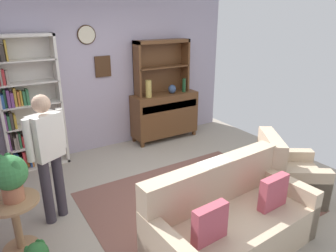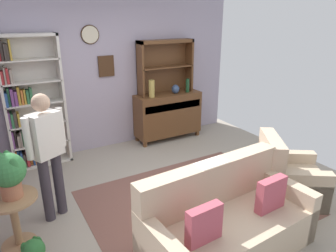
# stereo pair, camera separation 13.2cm
# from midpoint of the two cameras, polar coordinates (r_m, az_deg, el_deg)

# --- Properties ---
(ground_plane) EXTENTS (5.40, 4.60, 0.02)m
(ground_plane) POSITION_cam_midpoint_polar(r_m,az_deg,el_deg) (4.40, 1.06, -12.86)
(ground_plane) COLOR #9E9384
(wall_back) EXTENTS (5.00, 0.09, 2.80)m
(wall_back) POSITION_cam_midpoint_polar(r_m,az_deg,el_deg) (5.71, -10.11, 9.89)
(wall_back) COLOR #A399AD
(wall_back) RESTS_ON ground_plane
(area_rug) EXTENTS (2.70, 2.16, 0.01)m
(area_rug) POSITION_cam_midpoint_polar(r_m,az_deg,el_deg) (4.27, 5.56, -13.81)
(area_rug) COLOR brown
(area_rug) RESTS_ON ground_plane
(bookshelf) EXTENTS (0.90, 0.30, 2.10)m
(bookshelf) POSITION_cam_midpoint_polar(r_m,az_deg,el_deg) (5.31, -23.44, 3.27)
(bookshelf) COLOR silver
(bookshelf) RESTS_ON ground_plane
(sideboard) EXTENTS (1.30, 0.45, 0.92)m
(sideboard) POSITION_cam_midpoint_polar(r_m,az_deg,el_deg) (6.12, 0.59, 2.25)
(sideboard) COLOR brown
(sideboard) RESTS_ON ground_plane
(sideboard_hutch) EXTENTS (1.10, 0.26, 1.00)m
(sideboard_hutch) POSITION_cam_midpoint_polar(r_m,az_deg,el_deg) (5.98, 0.09, 12.16)
(sideboard_hutch) COLOR brown
(sideboard_hutch) RESTS_ON sideboard
(vase_tall) EXTENTS (0.11, 0.11, 0.31)m
(vase_tall) POSITION_cam_midpoint_polar(r_m,az_deg,el_deg) (5.72, -2.37, 6.86)
(vase_tall) COLOR tan
(vase_tall) RESTS_ON sideboard
(vase_round) EXTENTS (0.15, 0.15, 0.17)m
(vase_round) POSITION_cam_midpoint_polar(r_m,az_deg,el_deg) (6.00, 2.01, 6.78)
(vase_round) COLOR #33476B
(vase_round) RESTS_ON sideboard
(bottle_wine) EXTENTS (0.07, 0.07, 0.27)m
(bottle_wine) POSITION_cam_midpoint_polar(r_m,az_deg,el_deg) (6.11, 4.22, 7.45)
(bottle_wine) COLOR #194223
(bottle_wine) RESTS_ON sideboard
(couch_floral) EXTENTS (1.85, 0.95, 0.90)m
(couch_floral) POSITION_cam_midpoint_polar(r_m,az_deg,el_deg) (3.46, 11.68, -17.11)
(couch_floral) COLOR #C6AD8E
(couch_floral) RESTS_ON ground_plane
(armchair_floral) EXTENTS (1.07, 1.06, 0.88)m
(armchair_floral) POSITION_cam_midpoint_polar(r_m,az_deg,el_deg) (4.53, 21.89, -8.99)
(armchair_floral) COLOR #C6AD8E
(armchair_floral) RESTS_ON ground_plane
(plant_stand) EXTENTS (0.52, 0.52, 0.60)m
(plant_stand) POSITION_cam_midpoint_polar(r_m,az_deg,el_deg) (3.72, -25.44, -14.78)
(plant_stand) COLOR #A87F56
(plant_stand) RESTS_ON ground_plane
(potted_plant_large) EXTENTS (0.35, 0.35, 0.48)m
(potted_plant_large) POSITION_cam_midpoint_polar(r_m,az_deg,el_deg) (3.48, -26.37, -7.61)
(potted_plant_large) COLOR #AD6B4C
(potted_plant_large) RESTS_ON plant_stand
(potted_plant_small) EXTENTS (0.22, 0.22, 0.31)m
(potted_plant_small) POSITION_cam_midpoint_polar(r_m,az_deg,el_deg) (3.51, -22.38, -20.51)
(potted_plant_small) COLOR gray
(potted_plant_small) RESTS_ON ground_plane
(person_reading) EXTENTS (0.50, 0.33, 1.56)m
(person_reading) POSITION_cam_midpoint_polar(r_m,az_deg,el_deg) (3.82, -20.37, -3.96)
(person_reading) COLOR #38333D
(person_reading) RESTS_ON ground_plane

